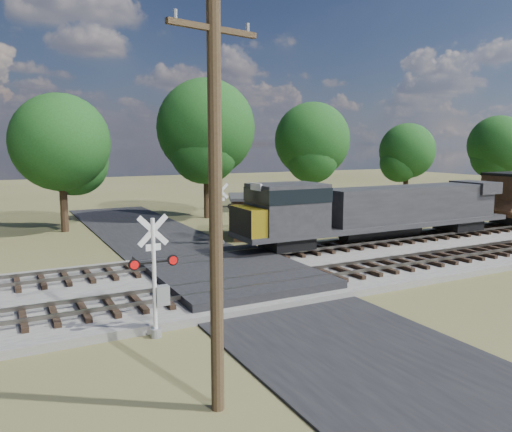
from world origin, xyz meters
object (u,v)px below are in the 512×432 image
crossing_signal_far (220,220)px  equipment_shed (260,216)px  crossing_signal_near (157,287)px  utility_pole (216,203)px

crossing_signal_far → equipment_shed: crossing_signal_far is taller
crossing_signal_near → crossing_signal_far: 15.42m
crossing_signal_near → utility_pole: 6.15m
crossing_signal_far → utility_pole: bearing=68.0°
utility_pole → crossing_signal_near: bearing=77.6°
utility_pole → equipment_shed: (11.66, 19.74, -3.58)m
crossing_signal_far → equipment_shed: (3.63, 1.37, -0.17)m
crossing_signal_far → utility_pole: 20.33m
utility_pole → equipment_shed: 23.20m
crossing_signal_far → equipment_shed: bearing=-157.7°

